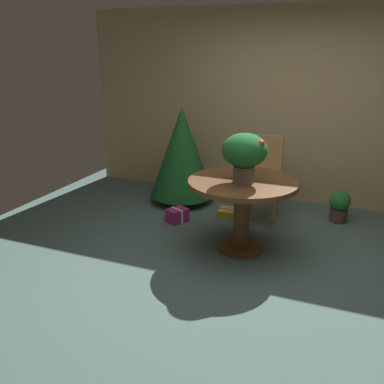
% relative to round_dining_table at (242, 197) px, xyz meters
% --- Properties ---
extents(ground_plane, '(6.60, 6.60, 0.00)m').
position_rel_round_dining_table_xyz_m(ground_plane, '(0.15, -0.38, -0.60)').
color(ground_plane, '#4C6660').
extents(back_wall_panel, '(6.00, 0.10, 2.60)m').
position_rel_round_dining_table_xyz_m(back_wall_panel, '(0.15, 1.82, 0.70)').
color(back_wall_panel, tan).
rests_on(back_wall_panel, ground_plane).
extents(round_dining_table, '(1.14, 1.14, 0.77)m').
position_rel_round_dining_table_xyz_m(round_dining_table, '(0.00, 0.00, 0.00)').
color(round_dining_table, brown).
rests_on(round_dining_table, ground_plane).
extents(flower_vase, '(0.46, 0.46, 0.50)m').
position_rel_round_dining_table_xyz_m(flower_vase, '(0.02, -0.05, 0.48)').
color(flower_vase, '#665B51').
rests_on(flower_vase, round_dining_table).
extents(wooden_chair_far, '(0.41, 0.46, 1.04)m').
position_rel_round_dining_table_xyz_m(wooden_chair_far, '(0.00, 1.00, -0.02)').
color(wooden_chair_far, '#B27F4C').
rests_on(wooden_chair_far, ground_plane).
extents(holiday_tree, '(0.88, 0.88, 1.32)m').
position_rel_round_dining_table_xyz_m(holiday_tree, '(-1.17, 1.12, 0.12)').
color(holiday_tree, brown).
rests_on(holiday_tree, ground_plane).
extents(gift_box_gold, '(0.30, 0.27, 0.11)m').
position_rel_round_dining_table_xyz_m(gift_box_gold, '(-0.39, 0.83, -0.54)').
color(gift_box_gold, gold).
rests_on(gift_box_gold, ground_plane).
extents(gift_box_purple, '(0.28, 0.30, 0.17)m').
position_rel_round_dining_table_xyz_m(gift_box_purple, '(-0.95, 0.44, -0.51)').
color(gift_box_purple, '#9E287A').
rests_on(gift_box_purple, ground_plane).
extents(potted_plant, '(0.26, 0.26, 0.40)m').
position_rel_round_dining_table_xyz_m(potted_plant, '(0.91, 1.21, -0.38)').
color(potted_plant, '#4C382D').
rests_on(potted_plant, ground_plane).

